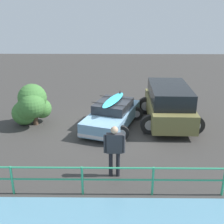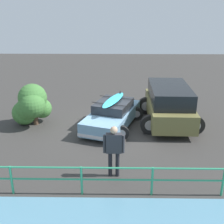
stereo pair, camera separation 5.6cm
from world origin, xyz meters
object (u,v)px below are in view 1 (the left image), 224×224
(sedan_car, at_px, (112,115))
(suv_car, at_px, (169,104))
(bush_near_left, at_px, (31,105))
(person_bystander, at_px, (114,147))

(sedan_car, distance_m, suv_car, 2.75)
(sedan_car, xyz_separation_m, bush_near_left, (3.79, -0.05, 0.44))
(suv_car, relative_size, bush_near_left, 2.21)
(bush_near_left, bearing_deg, sedan_car, 179.27)
(sedan_car, distance_m, bush_near_left, 3.82)
(sedan_car, xyz_separation_m, suv_car, (-2.69, -0.45, 0.38))
(sedan_car, height_order, suv_car, suv_car)
(sedan_car, relative_size, person_bystander, 2.38)
(sedan_car, bearing_deg, suv_car, -170.56)
(person_bystander, bearing_deg, sedan_car, -88.56)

